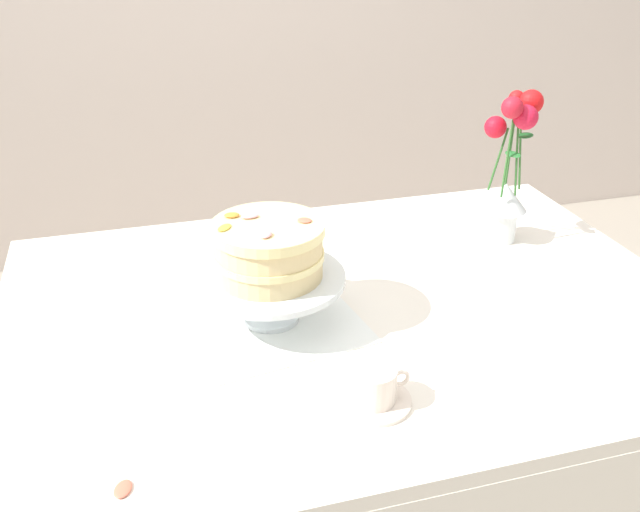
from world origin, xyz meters
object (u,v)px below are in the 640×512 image
at_px(cake_stand, 270,283).
at_px(layer_cake, 268,249).
at_px(teacup, 373,388).
at_px(flower_vase, 509,174).
at_px(dining_table, 354,346).

bearing_deg(cake_stand, layer_cake, 159.12).
xyz_separation_m(cake_stand, layer_cake, (-0.00, 0.00, 0.07)).
height_order(cake_stand, teacup, cake_stand).
relative_size(layer_cake, flower_vase, 0.59).
xyz_separation_m(cake_stand, teacup, (0.11, -0.29, -0.05)).
distance_m(dining_table, cake_stand, 0.24).
relative_size(cake_stand, teacup, 2.26).
bearing_deg(flower_vase, teacup, -135.46).
xyz_separation_m(dining_table, teacup, (-0.07, -0.29, 0.12)).
distance_m(dining_table, layer_cake, 0.30).
bearing_deg(teacup, cake_stand, 110.09).
bearing_deg(dining_table, flower_vase, 25.47).
relative_size(cake_stand, layer_cake, 1.37).
bearing_deg(teacup, layer_cake, 110.11).
bearing_deg(flower_vase, cake_stand, -161.51).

